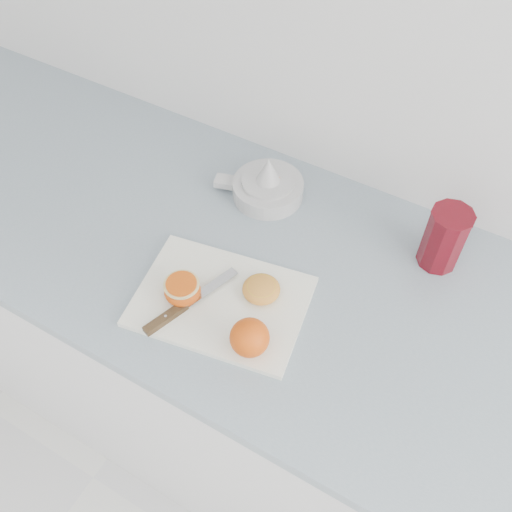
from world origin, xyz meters
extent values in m
cube|color=white|center=(0.05, 1.70, 0.43)|extent=(2.33, 0.60, 0.86)
cube|color=#96A4AD|center=(0.05, 1.70, 0.88)|extent=(2.39, 0.64, 0.03)
cube|color=white|center=(-0.09, 1.58, 0.90)|extent=(0.34, 0.27, 0.01)
sphere|color=orange|center=(0.01, 1.52, 0.94)|extent=(0.07, 0.07, 0.07)
ellipsoid|color=orange|center=(-0.15, 1.55, 0.92)|extent=(0.07, 0.07, 0.04)
cylinder|color=#E1D588|center=(-0.15, 1.55, 0.94)|extent=(0.07, 0.07, 0.00)
cylinder|color=orange|center=(-0.15, 1.55, 0.94)|extent=(0.06, 0.06, 0.00)
ellipsoid|color=orange|center=(-0.03, 1.63, 0.92)|extent=(0.07, 0.07, 0.03)
cylinder|color=gold|center=(-0.03, 1.63, 0.93)|extent=(0.05, 0.05, 0.00)
cube|color=#4F3820|center=(-0.15, 1.49, 0.91)|extent=(0.04, 0.09, 0.01)
cube|color=#B7B7BC|center=(-0.12, 1.59, 0.91)|extent=(0.05, 0.11, 0.00)
cylinder|color=#B7B7BC|center=(-0.15, 1.49, 0.91)|extent=(0.01, 0.01, 0.01)
cylinder|color=silver|center=(-0.15, 1.87, 0.91)|extent=(0.15, 0.15, 0.04)
cylinder|color=silver|center=(-0.15, 1.87, 0.93)|extent=(0.11, 0.11, 0.01)
cone|color=silver|center=(-0.15, 1.87, 0.96)|extent=(0.05, 0.05, 0.06)
cube|color=silver|center=(-0.24, 1.84, 0.91)|extent=(0.06, 0.04, 0.02)
ellipsoid|color=#D85400|center=(-0.14, 1.86, 0.94)|extent=(0.01, 0.01, 0.00)
ellipsoid|color=#D85400|center=(-0.17, 1.87, 0.94)|extent=(0.01, 0.01, 0.00)
ellipsoid|color=#D85400|center=(-0.15, 1.85, 0.94)|extent=(0.01, 0.01, 0.00)
ellipsoid|color=#D85400|center=(-0.14, 1.88, 0.94)|extent=(0.01, 0.01, 0.00)
cylinder|color=#630A14|center=(0.22, 1.88, 0.95)|extent=(0.08, 0.08, 0.13)
cylinder|color=orange|center=(0.22, 1.88, 0.90)|extent=(0.06, 0.06, 0.02)
cylinder|color=#630A14|center=(0.22, 1.88, 1.02)|extent=(0.08, 0.08, 0.00)
camera|label=1|loc=(0.26, 1.10, 1.76)|focal=40.00mm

